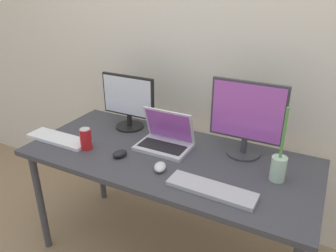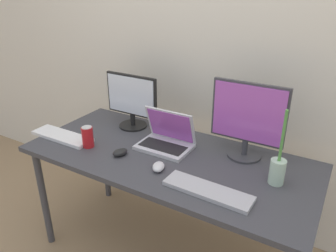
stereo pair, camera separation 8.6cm
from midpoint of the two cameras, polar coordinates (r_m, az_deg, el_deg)
wall_back at (r=2.16m, az=9.43°, el=14.92°), size 7.00×0.08×2.60m
work_desk at (r=1.87m, az=1.32°, el=-6.86°), size 1.62×0.72×0.74m
monitor_left at (r=2.12m, az=-5.20°, el=4.50°), size 0.37×0.18×0.35m
monitor_center at (r=1.79m, az=15.06°, el=1.26°), size 0.40×0.18×0.42m
laptop_silver at (r=1.90m, az=1.02°, el=-2.20°), size 0.31×0.22×0.22m
keyboard_main at (r=2.12m, az=-16.85°, el=-1.71°), size 0.41×0.13×0.02m
keyboard_aux at (r=1.56m, az=8.52°, el=-11.08°), size 0.43×0.13×0.02m
mouse_by_keyboard at (r=1.70m, az=-0.22°, el=-7.11°), size 0.09×0.11×0.04m
mouse_by_laptop at (r=1.84m, az=-7.03°, el=-4.59°), size 0.08×0.10×0.04m
soda_can_near_keyboard at (r=1.95m, az=-12.60°, el=-1.88°), size 0.07×0.07×0.13m
bamboo_vase at (r=1.67m, az=19.95°, el=-7.15°), size 0.08×0.08×0.38m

